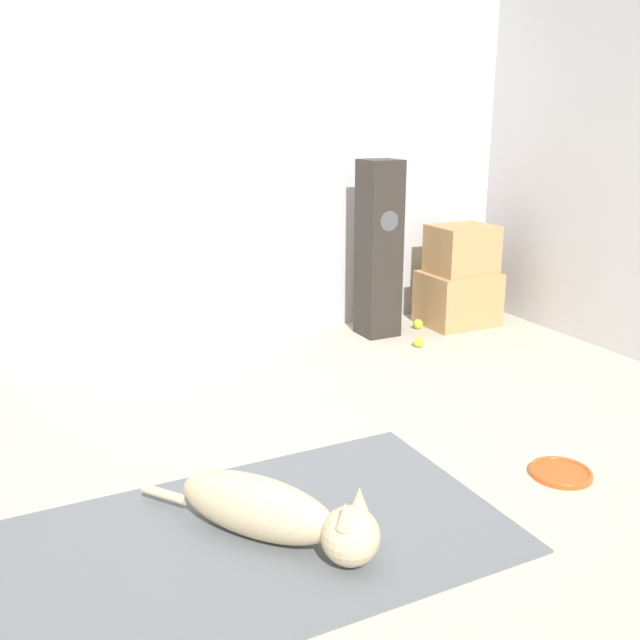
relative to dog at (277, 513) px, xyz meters
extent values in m
plane|color=#BCB29E|center=(0.06, 0.14, -0.12)|extent=(12.00, 12.00, 0.00)
cube|color=silver|center=(0.06, 2.24, 1.16)|extent=(8.00, 0.06, 2.55)
cube|color=slate|center=(-0.16, 0.05, -0.11)|extent=(1.92, 1.02, 0.01)
ellipsoid|color=beige|center=(-0.05, 0.07, 0.00)|extent=(0.51, 0.60, 0.22)
sphere|color=beige|center=(0.16, -0.22, -0.01)|extent=(0.19, 0.19, 0.19)
cone|color=beige|center=(0.21, -0.19, 0.10)|extent=(0.06, 0.06, 0.09)
cone|color=beige|center=(0.12, -0.26, 0.10)|extent=(0.06, 0.06, 0.09)
cylinder|color=beige|center=(-0.28, 0.39, -0.06)|extent=(0.14, 0.18, 0.03)
cylinder|color=#DB511E|center=(1.21, -0.07, -0.11)|extent=(0.25, 0.25, 0.02)
torus|color=#DB511E|center=(1.21, -0.07, -0.10)|extent=(0.25, 0.25, 0.02)
cube|color=tan|center=(2.14, 1.85, 0.06)|extent=(0.48, 0.40, 0.36)
cube|color=tan|center=(2.15, 1.85, 0.40)|extent=(0.41, 0.34, 0.32)
cube|color=#2D2823|center=(1.53, 1.90, 0.45)|extent=(0.23, 0.23, 1.13)
cylinder|color=#4C4C51|center=(1.53, 1.78, 0.64)|extent=(0.13, 0.00, 0.13)
sphere|color=#C6E033|center=(1.62, 1.54, -0.09)|extent=(0.07, 0.07, 0.07)
sphere|color=#C6E033|center=(1.58, 1.86, -0.09)|extent=(0.07, 0.07, 0.07)
sphere|color=#C6E033|center=(1.83, 1.87, -0.09)|extent=(0.07, 0.07, 0.07)
camera|label=1|loc=(-0.81, -1.95, 1.30)|focal=40.00mm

